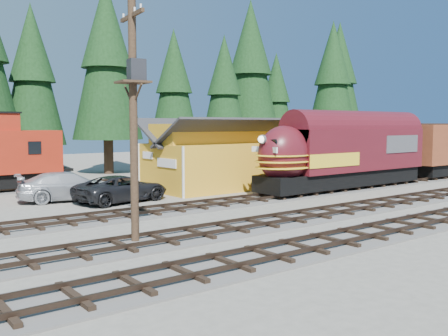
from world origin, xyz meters
TOP-DOWN VIEW (x-y plane):
  - ground at (0.00, 0.00)m, footprint 120.00×120.00m
  - track_siding at (10.00, 4.00)m, footprint 68.00×3.20m
  - track_spur at (-10.00, 18.00)m, footprint 32.00×3.20m
  - depot at (-0.00, 10.50)m, footprint 12.80×7.00m
  - conifer_backdrop at (4.13, 25.67)m, footprint 80.73×23.60m
  - locomotive at (5.30, 4.00)m, footprint 16.17×3.21m
  - utility_pole at (-14.09, -1.46)m, footprint 1.32×2.37m
  - pickup_truck_a at (-9.77, 8.69)m, footprint 6.38×3.77m
  - pickup_truck_b at (-12.17, 11.22)m, footprint 6.61×3.59m

SIDE VIEW (x-z plane):
  - ground at x=0.00m, z-range 0.00..0.00m
  - track_siding at x=10.00m, z-range -0.11..0.22m
  - track_spur at x=-10.00m, z-range -0.11..0.22m
  - pickup_truck_a at x=-9.77m, z-range 0.00..1.67m
  - pickup_truck_b at x=-12.17m, z-range 0.00..1.82m
  - locomotive at x=5.30m, z-range 0.37..4.77m
  - depot at x=0.00m, z-range 0.31..5.61m
  - utility_pole at x=-14.09m, z-range 0.69..10.40m
  - conifer_backdrop at x=4.13m, z-range 1.73..19.23m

